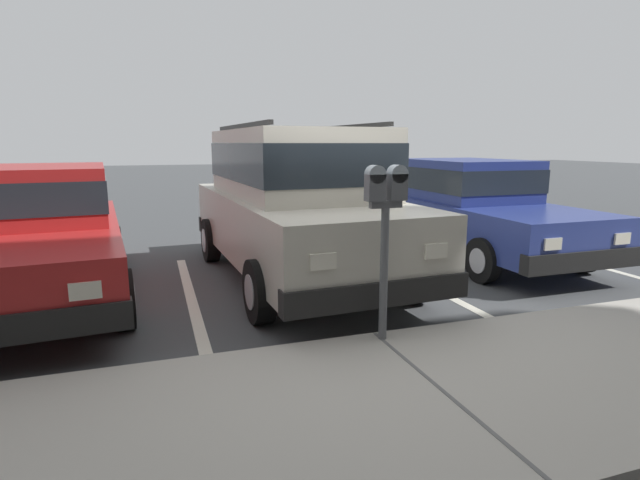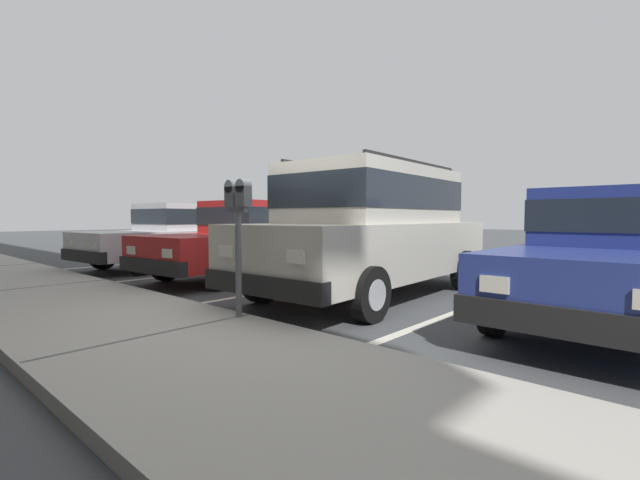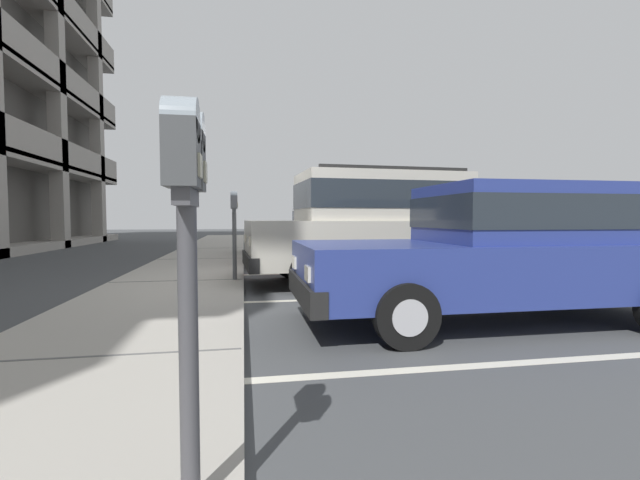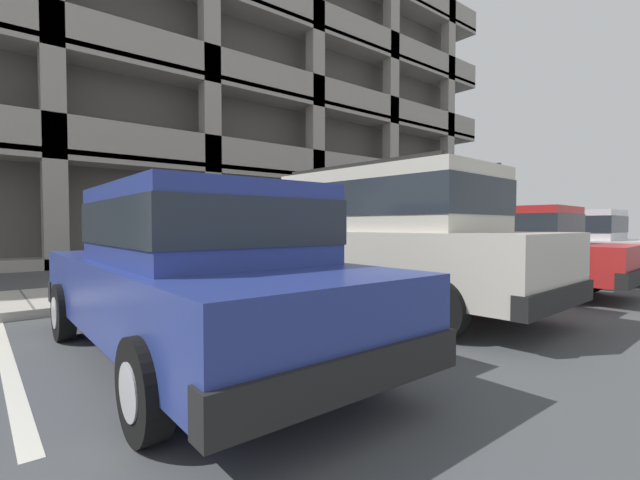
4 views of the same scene
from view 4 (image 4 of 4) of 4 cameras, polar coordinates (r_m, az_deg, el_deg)
ground_plane at (r=7.99m, az=-3.48°, el=-7.13°), size 80.00×80.00×0.10m
sidewalk at (r=9.05m, az=-8.31°, el=-5.37°), size 40.00×2.20×0.12m
parking_stall_lines at (r=7.96m, az=11.22°, el=-6.81°), size 11.83×4.80×0.01m
silver_suv at (r=6.24m, az=8.84°, el=0.79°), size 2.20×4.87×2.03m
red_sedan at (r=4.03m, az=-16.28°, el=-3.71°), size 1.85×4.48×1.54m
dark_hatchback at (r=8.71m, az=22.99°, el=-0.77°), size 2.12×4.62×1.54m
blue_coupe at (r=11.27m, az=29.17°, el=-0.27°), size 2.09×4.60×1.54m
parking_meter_near at (r=8.17m, az=-5.00°, el=2.16°), size 0.35×0.12×1.51m
parking_garage at (r=21.41m, az=-20.91°, el=23.28°), size 32.00×10.00×19.25m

